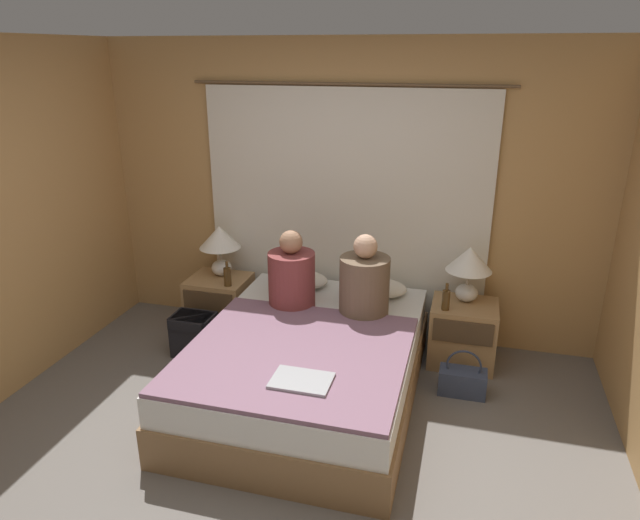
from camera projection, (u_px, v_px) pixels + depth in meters
The scene contains 18 objects.
ground_plane at pixel (267, 477), 3.39m from camera, with size 16.00×16.00×0.00m, color #66605B.
wall_back at pixel (346, 193), 4.82m from camera, with size 4.35×0.06×2.50m.
curtain_panel at pixel (344, 216), 4.82m from camera, with size 2.60×0.02×2.15m.
bed at pixel (309, 366), 4.12m from camera, with size 1.51×2.08×0.50m.
nightstand_left at pixel (220, 304), 5.09m from camera, with size 0.51×0.46×0.51m.
nightstand_right at pixel (463, 333), 4.57m from camera, with size 0.51×0.46×0.51m.
lamp_left at pixel (220, 242), 4.96m from camera, with size 0.36×0.36×0.45m.
lamp_right at pixel (469, 264), 4.44m from camera, with size 0.36×0.36×0.45m.
pillow_left at pixel (298, 279), 4.84m from camera, with size 0.51×0.35×0.12m.
pillow_right at pixel (375, 287), 4.67m from camera, with size 0.51×0.35×0.12m.
blanket_on_bed at pixel (295, 353), 3.75m from camera, with size 1.45×1.41×0.03m.
person_left_in_bed at pixel (292, 276), 4.40m from camera, with size 0.36×0.36×0.62m.
person_right_in_bed at pixel (364, 283), 4.26m from camera, with size 0.38×0.38×0.63m.
beer_bottle_on_left_stand at pixel (227, 276), 4.81m from camera, with size 0.06×0.06×0.22m.
beer_bottle_on_right_stand at pixel (446, 299), 4.37m from camera, with size 0.06×0.06×0.22m.
laptop_on_bed at pixel (302, 381), 3.40m from camera, with size 0.36×0.25×0.02m.
backpack_on_floor at pixel (194, 332), 4.70m from camera, with size 0.34×0.27×0.36m.
handbag_on_floor at pixel (462, 381), 4.19m from camera, with size 0.34×0.17×0.36m.
Camera 1 is at (1.02, -2.56, 2.39)m, focal length 32.00 mm.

